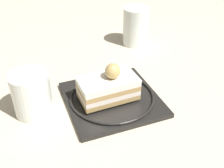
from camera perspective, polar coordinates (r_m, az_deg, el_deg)
ground_plane at (r=0.64m, az=0.87°, el=-2.41°), size 2.40×2.40×0.00m
dessert_plate at (r=0.62m, az=0.00°, el=-2.93°), size 0.22×0.22×0.02m
cake_slice at (r=0.59m, az=-0.72°, el=-0.63°), size 0.13×0.08×0.08m
fork at (r=0.68m, az=0.85°, el=2.02°), size 0.02×0.12×0.00m
drink_glass_near at (r=0.60m, az=-16.07°, el=-2.42°), size 0.08×0.08×0.09m
drink_glass_far at (r=0.86m, az=4.89°, el=11.30°), size 0.08×0.08×0.11m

